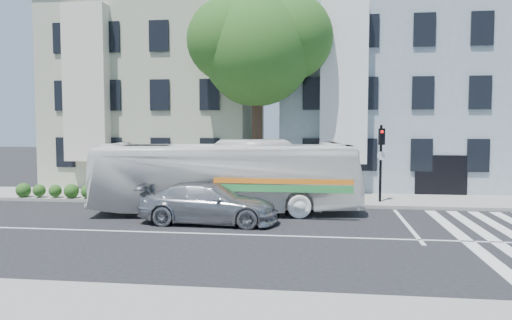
# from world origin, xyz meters

# --- Properties ---
(ground) EXTENTS (120.00, 120.00, 0.00)m
(ground) POSITION_xyz_m (0.00, 0.00, 0.00)
(ground) COLOR black
(ground) RESTS_ON ground
(sidewalk_far) EXTENTS (80.00, 4.00, 0.15)m
(sidewalk_far) POSITION_xyz_m (0.00, 8.00, 0.07)
(sidewalk_far) COLOR gray
(sidewalk_far) RESTS_ON ground
(building_left) EXTENTS (12.00, 10.00, 11.00)m
(building_left) POSITION_xyz_m (-7.00, 15.00, 5.50)
(building_left) COLOR #A6AC90
(building_left) RESTS_ON ground
(building_right) EXTENTS (12.00, 10.00, 11.00)m
(building_right) POSITION_xyz_m (7.00, 15.00, 5.50)
(building_right) COLOR gray
(building_right) RESTS_ON ground
(street_tree) EXTENTS (7.30, 5.90, 11.10)m
(street_tree) POSITION_xyz_m (0.06, 8.74, 7.83)
(street_tree) COLOR #2D2116
(street_tree) RESTS_ON ground
(bus) EXTENTS (4.32, 11.53, 3.14)m
(bus) POSITION_xyz_m (-0.72, 4.00, 1.57)
(bus) COLOR white
(bus) RESTS_ON ground
(sedan) EXTENTS (2.38, 5.42, 1.55)m
(sedan) POSITION_xyz_m (-1.01, 1.84, 0.77)
(sedan) COLOR #A3A5AA
(sedan) RESTS_ON ground
(hedge) EXTENTS (8.30, 3.60, 0.70)m
(hedge) POSITION_xyz_m (-7.27, 6.30, 0.50)
(hedge) COLOR #366721
(hedge) RESTS_ON sidewalk_far
(traffic_signal) EXTENTS (0.38, 0.51, 3.76)m
(traffic_signal) POSITION_xyz_m (6.02, 7.07, 2.43)
(traffic_signal) COLOR black
(traffic_signal) RESTS_ON ground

